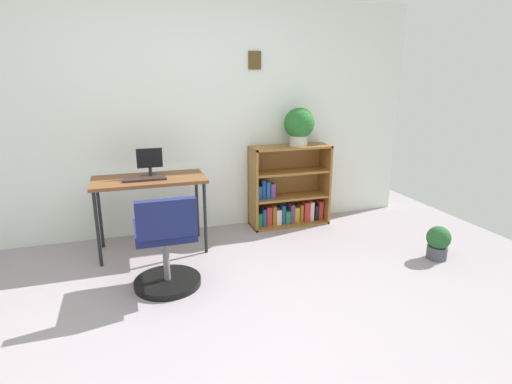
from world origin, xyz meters
name	(u,v)px	position (x,y,z in m)	size (l,w,h in m)	color
ground_plane	(231,350)	(0.00, 0.00, 0.00)	(6.24, 6.24, 0.00)	gray
wall_back	(176,118)	(0.00, 2.15, 1.18)	(5.20, 0.12, 2.37)	silver
desk	(149,185)	(-0.33, 1.66, 0.64)	(1.00, 0.51, 0.70)	brown
monitor	(150,164)	(-0.31, 1.70, 0.83)	(0.23, 0.18, 0.26)	#262628
keyboard	(145,179)	(-0.36, 1.59, 0.71)	(0.37, 0.11, 0.02)	#2E201D
office_chair	(166,248)	(-0.27, 0.87, 0.34)	(0.52, 0.55, 0.78)	black
bookshelf_low	(287,191)	(1.15, 1.95, 0.38)	(0.86, 0.30, 0.88)	#92602A
potted_plant_on_shelf	(299,125)	(1.25, 1.90, 1.10)	(0.32, 0.32, 0.40)	#B7B2A8
potted_plant_floor	(438,242)	(2.09, 0.67, 0.16)	(0.21, 0.21, 0.31)	#474C51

